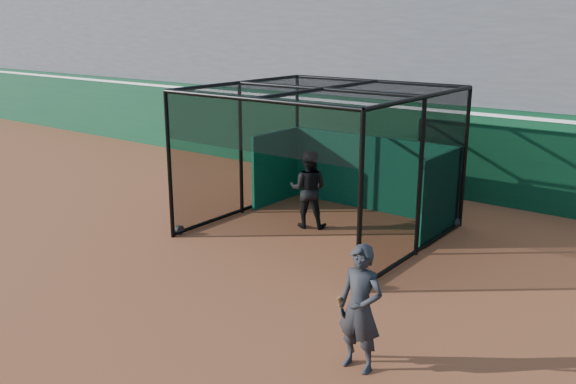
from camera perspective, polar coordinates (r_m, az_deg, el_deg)
The scene contains 6 objects.
ground at distance 11.81m, azimuth -10.56°, elevation -7.70°, with size 120.00×120.00×0.00m, color brown.
outfield_wall at distance 17.99m, azimuth 9.68°, elevation 4.65°, with size 50.00×0.50×2.50m.
grandstand at distance 21.10m, azimuth 15.06°, elevation 14.63°, with size 50.00×7.85×8.95m.
batting_cage at distance 13.59m, azimuth 3.15°, elevation 2.78°, with size 4.87×4.73×3.24m.
batter at distance 14.08m, azimuth 1.91°, elevation 0.27°, with size 0.88×0.69×1.82m, color black.
on_deck_player at distance 8.40m, azimuth 6.76°, elevation -10.79°, with size 0.65×0.45×1.79m.
Camera 1 is at (8.18, -7.18, 4.59)m, focal length 38.00 mm.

